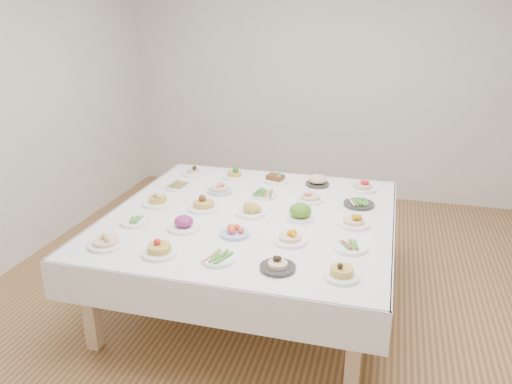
% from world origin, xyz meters
% --- Properties ---
extents(room_envelope, '(5.02, 5.02, 2.81)m').
position_xyz_m(room_envelope, '(0.00, 0.00, 1.83)').
color(room_envelope, '#A47044').
rests_on(room_envelope, ground).
extents(display_table, '(2.16, 2.16, 0.75)m').
position_xyz_m(display_table, '(-0.24, -0.15, 0.68)').
color(display_table, white).
rests_on(display_table, ground).
extents(dish_0, '(0.23, 0.23, 0.13)m').
position_xyz_m(dish_0, '(-1.02, -0.93, 0.81)').
color(dish_0, white).
rests_on(dish_0, display_table).
extents(dish_1, '(0.23, 0.23, 0.12)m').
position_xyz_m(dish_1, '(-0.63, -0.94, 0.80)').
color(dish_1, white).
rests_on(dish_1, display_table).
extents(dish_2, '(0.21, 0.21, 0.05)m').
position_xyz_m(dish_2, '(-0.23, -0.93, 0.77)').
color(dish_2, white).
rests_on(dish_2, display_table).
extents(dish_3, '(0.22, 0.22, 0.10)m').
position_xyz_m(dish_3, '(0.15, -0.94, 0.79)').
color(dish_3, '#2D2A28').
rests_on(dish_3, display_table).
extents(dish_4, '(0.21, 0.21, 0.11)m').
position_xyz_m(dish_4, '(0.54, -0.93, 0.80)').
color(dish_4, white).
rests_on(dish_4, display_table).
extents(dish_5, '(0.21, 0.21, 0.05)m').
position_xyz_m(dish_5, '(-1.02, -0.54, 0.77)').
color(dish_5, white).
rests_on(dish_5, display_table).
extents(dish_6, '(0.23, 0.23, 0.12)m').
position_xyz_m(dish_6, '(-0.63, -0.54, 0.81)').
color(dish_6, white).
rests_on(dish_6, display_table).
extents(dish_7, '(0.21, 0.21, 0.08)m').
position_xyz_m(dish_7, '(-0.24, -0.54, 0.78)').
color(dish_7, '#4C66B2').
rests_on(dish_7, display_table).
extents(dish_8, '(0.23, 0.23, 0.12)m').
position_xyz_m(dish_8, '(0.15, -0.55, 0.80)').
color(dish_8, white).
rests_on(dish_8, display_table).
extents(dish_9, '(0.23, 0.23, 0.05)m').
position_xyz_m(dish_9, '(0.56, -0.54, 0.77)').
color(dish_9, white).
rests_on(dish_9, display_table).
extents(dish_10, '(0.24, 0.24, 0.12)m').
position_xyz_m(dish_10, '(-1.02, -0.15, 0.80)').
color(dish_10, white).
rests_on(dish_10, display_table).
extents(dish_11, '(0.24, 0.24, 0.14)m').
position_xyz_m(dish_11, '(-0.63, -0.15, 0.81)').
color(dish_11, white).
rests_on(dish_11, display_table).
extents(dish_12, '(0.23, 0.23, 0.11)m').
position_xyz_m(dish_12, '(-0.24, -0.15, 0.80)').
color(dish_12, white).
rests_on(dish_12, display_table).
extents(dish_13, '(0.22, 0.22, 0.13)m').
position_xyz_m(dish_13, '(0.15, -0.14, 0.81)').
color(dish_13, white).
rests_on(dish_13, display_table).
extents(dish_14, '(0.23, 0.23, 0.13)m').
position_xyz_m(dish_14, '(0.54, -0.15, 0.81)').
color(dish_14, white).
rests_on(dish_14, display_table).
extents(dish_15, '(0.23, 0.23, 0.05)m').
position_xyz_m(dish_15, '(-1.02, 0.25, 0.77)').
color(dish_15, white).
rests_on(dish_15, display_table).
extents(dish_16, '(0.21, 0.21, 0.12)m').
position_xyz_m(dish_16, '(-0.63, 0.24, 0.80)').
color(dish_16, '#4C66B2').
rests_on(dish_16, display_table).
extents(dish_17, '(0.21, 0.21, 0.06)m').
position_xyz_m(dish_17, '(-0.24, 0.24, 0.78)').
color(dish_17, white).
rests_on(dish_17, display_table).
extents(dish_18, '(0.21, 0.21, 0.12)m').
position_xyz_m(dish_18, '(0.16, 0.25, 0.81)').
color(dish_18, white).
rests_on(dish_18, display_table).
extents(dish_19, '(0.26, 0.24, 0.06)m').
position_xyz_m(dish_19, '(0.55, 0.25, 0.78)').
color(dish_19, '#2D2A28').
rests_on(dish_19, display_table).
extents(dish_20, '(0.22, 0.22, 0.11)m').
position_xyz_m(dish_20, '(-1.03, 0.64, 0.80)').
color(dish_20, white).
rests_on(dish_20, display_table).
extents(dish_21, '(0.21, 0.21, 0.12)m').
position_xyz_m(dish_21, '(-0.62, 0.64, 0.80)').
color(dish_21, white).
rests_on(dish_21, display_table).
extents(dish_22, '(0.22, 0.22, 0.10)m').
position_xyz_m(dish_22, '(-0.23, 0.64, 0.79)').
color(dish_22, white).
rests_on(dish_22, display_table).
extents(dish_23, '(0.21, 0.21, 0.11)m').
position_xyz_m(dish_23, '(0.16, 0.64, 0.80)').
color(dish_23, '#2D2A28').
rests_on(dish_23, display_table).
extents(dish_24, '(0.24, 0.24, 0.13)m').
position_xyz_m(dish_24, '(0.55, 0.63, 0.81)').
color(dish_24, white).
rests_on(dish_24, display_table).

